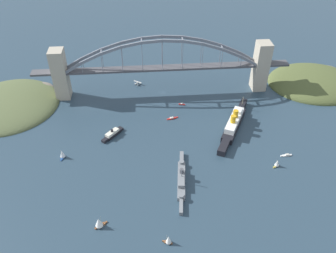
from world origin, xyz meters
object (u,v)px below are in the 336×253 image
at_px(small_boat_5, 62,154).
at_px(small_boat_4, 168,240).
at_px(seaplane_second_in_formation, 138,83).
at_px(small_boat_6, 99,222).
at_px(small_boat_1, 172,118).
at_px(naval_cruiser, 181,179).
at_px(small_boat_2, 286,155).
at_px(small_boat_3, 182,104).
at_px(harbor_arch_bridge, 162,69).
at_px(harbor_ferry_steamer, 112,134).
at_px(seaplane_taxiing_near_bridge, 145,68).
at_px(ocean_liner, 234,123).
at_px(small_boat_0, 277,163).

bearing_deg(small_boat_5, small_boat_4, 132.36).
height_order(seaplane_second_in_formation, small_boat_6, small_boat_6).
xyz_separation_m(seaplane_second_in_formation, small_boat_1, (-36.71, 75.92, -1.39)).
bearing_deg(naval_cruiser, small_boat_6, 31.47).
distance_m(small_boat_2, small_boat_3, 131.25).
relative_size(harbor_arch_bridge, harbor_ferry_steamer, 12.10).
distance_m(harbor_arch_bridge, naval_cruiser, 152.33).
relative_size(seaplane_second_in_formation, small_boat_2, 0.89).
bearing_deg(seaplane_taxiing_near_bridge, ocean_liner, 123.23).
height_order(small_boat_5, small_boat_6, small_boat_6).
bearing_deg(small_boat_1, seaplane_taxiing_near_bridge, -77.36).
relative_size(harbor_ferry_steamer, small_boat_6, 2.25).
height_order(harbor_arch_bridge, small_boat_2, harbor_arch_bridge).
xyz_separation_m(ocean_liner, small_boat_4, (80.35, 134.11, -1.56)).
bearing_deg(small_boat_5, seaplane_second_in_formation, -119.42).
relative_size(harbor_arch_bridge, small_boat_4, 32.69).
distance_m(seaplane_taxiing_near_bridge, small_boat_1, 117.64).
xyz_separation_m(harbor_arch_bridge, small_boat_4, (10.55, 210.54, -28.04)).
relative_size(ocean_liner, small_boat_6, 8.28).
bearing_deg(ocean_liner, small_boat_6, 40.96).
relative_size(naval_cruiser, small_boat_1, 5.74).
height_order(naval_cruiser, seaplane_taxiing_near_bridge, naval_cruiser).
bearing_deg(seaplane_second_in_formation, small_boat_3, 135.36).
xyz_separation_m(naval_cruiser, seaplane_taxiing_near_bridge, (25.28, -208.81, -0.91)).
bearing_deg(seaplane_taxiing_near_bridge, harbor_arch_bridge, 107.92).
bearing_deg(small_boat_2, naval_cruiser, 13.47).
height_order(small_boat_3, small_boat_4, small_boat_4).
relative_size(ocean_liner, seaplane_taxiing_near_bridge, 9.36).
distance_m(harbor_ferry_steamer, small_boat_1, 68.36).
bearing_deg(small_boat_3, seaplane_taxiing_near_bridge, -66.02).
bearing_deg(small_boat_6, seaplane_second_in_formation, -98.72).
bearing_deg(seaplane_taxiing_near_bridge, small_boat_5, 63.48).
bearing_deg(harbor_ferry_steamer, seaplane_second_in_formation, -105.09).
distance_m(seaplane_second_in_formation, small_boat_5, 148.70).
relative_size(seaplane_taxiing_near_bridge, seaplane_second_in_formation, 0.97).
distance_m(harbor_arch_bridge, small_boat_1, 64.03).
xyz_separation_m(seaplane_second_in_formation, small_boat_3, (-50.37, 49.73, -1.36)).
xyz_separation_m(ocean_liner, small_boat_0, (-26.56, 61.02, -1.80)).
xyz_separation_m(small_boat_4, small_boat_5, (92.68, -101.62, 0.45)).
height_order(small_boat_3, small_boat_5, small_boat_5).
distance_m(ocean_liner, small_boat_5, 176.05).
distance_m(naval_cruiser, harbor_ferry_steamer, 94.04).
xyz_separation_m(small_boat_4, small_boat_6, (52.17, -19.08, 0.93)).
distance_m(naval_cruiser, seaplane_second_in_formation, 173.77).
bearing_deg(seaplane_taxiing_near_bridge, seaplane_second_in_formation, 74.24).
xyz_separation_m(ocean_liner, small_boat_1, (63.28, -21.10, -5.08)).
relative_size(harbor_ferry_steamer, seaplane_taxiing_near_bridge, 2.54).
xyz_separation_m(small_boat_1, small_boat_5, (109.75, 53.59, 3.98)).
bearing_deg(harbor_arch_bridge, seaplane_second_in_formation, -34.29).
distance_m(harbor_arch_bridge, seaplane_taxiing_near_bridge, 69.40).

